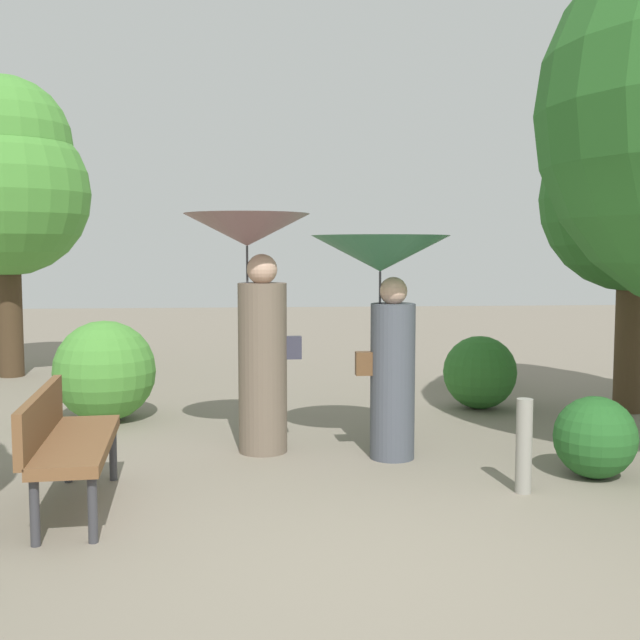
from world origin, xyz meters
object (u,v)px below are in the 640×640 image
tree_near_left (5,178)px  tree_mid_right (635,181)px  person_left (254,292)px  park_bench (65,437)px  person_right (384,295)px  path_marker_post (524,446)px

tree_near_left → tree_mid_right: (7.54, -3.11, -0.25)m
person_left → park_bench: bearing=136.6°
person_right → tree_near_left: size_ratio=0.46×
person_left → path_marker_post: person_left is taller
person_right → tree_near_left: (-4.51, 4.82, 1.37)m
park_bench → person_left: bearing=-46.3°
person_left → person_right: person_left is taller
tree_near_left → tree_mid_right: tree_near_left is taller
person_right → path_marker_post: bearing=-141.9°
person_left → tree_near_left: (-3.42, 4.50, 1.36)m
tree_near_left → path_marker_post: (5.38, -5.87, -2.43)m
tree_mid_right → person_right: bearing=-150.6°
path_marker_post → person_left: bearing=145.2°
park_bench → tree_mid_right: bearing=-66.7°
person_right → tree_mid_right: 3.65m
tree_near_left → park_bench: bearing=-70.6°
park_bench → tree_mid_right: (5.44, 2.85, 2.02)m
person_right → park_bench: size_ratio=1.25×
tree_mid_right → path_marker_post: bearing=-128.0°
person_left → path_marker_post: bearing=-126.3°
person_left → person_right: (1.10, -0.32, -0.01)m
park_bench → path_marker_post: (3.28, 0.10, -0.16)m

